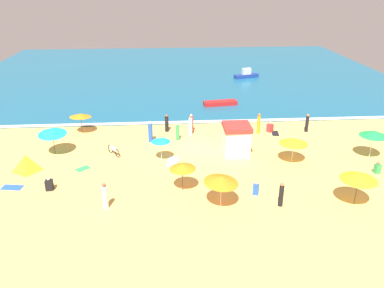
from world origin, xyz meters
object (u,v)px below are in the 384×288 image
object	(u,v)px
beachgoer_3	(150,132)
small_boat_1	(220,103)
beachgoer_0	(270,127)
beachgoer_5	(178,132)
beach_umbrella_0	(183,166)
beach_umbrella_4	(52,132)
beach_umbrella_7	(80,115)
small_boat_0	(246,75)
beachgoer_6	(49,185)
beachgoer_11	(256,189)
parked_bicycle	(114,150)
beachgoer_8	(377,168)
beach_umbrella_2	(161,140)
beachgoer_2	(307,123)
beachgoer_1	(190,126)
beach_umbrella_5	(359,177)
beach_umbrella_3	(374,133)
beachgoer_4	(281,195)
beachgoer_12	(105,197)
beachgoer_9	(191,124)
beachgoer_7	(259,123)
beach_tent	(27,163)
beach_umbrella_6	(294,141)
lifeguard_cabana	(236,139)
beach_umbrella_1	(221,180)

from	to	relation	value
beachgoer_3	small_boat_1	size ratio (longest dim) A/B	0.49
beachgoer_0	beachgoer_5	size ratio (longest dim) A/B	0.62
beach_umbrella_0	beach_umbrella_4	distance (m)	12.02
beach_umbrella_7	small_boat_0	size ratio (longest dim) A/B	0.72
beachgoer_6	beachgoer_11	distance (m)	13.90
beachgoer_3	beachgoer_6	world-z (taller)	beachgoer_3
beachgoer_3	beachgoer_6	xyz separation A→B (m)	(-6.62, -7.90, -0.50)
parked_bicycle	beachgoer_11	distance (m)	12.28
parked_bicycle	beachgoer_8	xyz separation A→B (m)	(19.69, -4.63, 0.03)
beach_umbrella_2	beachgoer_2	bearing A→B (deg)	21.01
parked_bicycle	beachgoer_8	bearing A→B (deg)	-13.23
beachgoer_3	beachgoer_8	size ratio (longest dim) A/B	2.00
beachgoer_1	beach_umbrella_5	bearing A→B (deg)	-52.20
beach_umbrella_3	beachgoer_1	xyz separation A→B (m)	(-13.98, 5.68, -1.19)
beach_umbrella_7	beachgoer_2	world-z (taller)	beach_umbrella_7
beachgoer_0	beachgoer_5	world-z (taller)	beachgoer_5
beach_umbrella_0	small_boat_1	distance (m)	19.08
beach_umbrella_0	beachgoer_4	xyz separation A→B (m)	(6.05, -2.40, -0.99)
beachgoer_2	beachgoer_8	world-z (taller)	beachgoer_2
beach_umbrella_5	small_boat_1	world-z (taller)	beach_umbrella_5
beach_umbrella_5	beach_umbrella_3	bearing A→B (deg)	56.68
beachgoer_0	small_boat_0	world-z (taller)	small_boat_0
beachgoer_2	beachgoer_4	distance (m)	13.74
beachgoer_2	beachgoer_12	xyz separation A→B (m)	(-16.94, -11.87, -0.01)
beach_umbrella_2	beachgoer_9	bearing A→B (deg)	64.84
beachgoer_6	beachgoer_9	xyz separation A→B (m)	(10.33, 10.01, 0.42)
beachgoer_3	beachgoer_7	size ratio (longest dim) A/B	0.97
beachgoer_0	beachgoer_8	bearing A→B (deg)	-56.67
beach_umbrella_3	beachgoer_8	distance (m)	3.24
beach_tent	beachgoer_1	size ratio (longest dim) A/B	0.98
beach_umbrella_3	beachgoer_12	size ratio (longest dim) A/B	1.59
beachgoer_12	small_boat_1	bearing A→B (deg)	63.68
beach_tent	beachgoer_9	distance (m)	14.54
beach_umbrella_4	beachgoer_8	xyz separation A→B (m)	(24.47, -5.09, -1.54)
beachgoer_3	beachgoer_5	bearing A→B (deg)	4.84
beach_umbrella_7	beachgoer_3	world-z (taller)	beach_umbrella_7
beach_tent	beachgoer_4	xyz separation A→B (m)	(17.42, -6.01, 0.13)
beach_umbrella_5	beachgoer_8	bearing A→B (deg)	48.09
beach_umbrella_6	beachgoer_6	world-z (taller)	beach_umbrella_6
lifeguard_cabana	beach_umbrella_5	distance (m)	10.25
beachgoer_9	beachgoer_0	bearing A→B (deg)	-3.93
beachgoer_3	beachgoer_7	world-z (taller)	beachgoer_7
beach_umbrella_7	beach_tent	distance (m)	8.01
beach_umbrella_1	beach_umbrella_6	world-z (taller)	beach_umbrella_1
beach_umbrella_2	beach_umbrella_4	world-z (taller)	beach_umbrella_4
beach_umbrella_3	beach_tent	distance (m)	26.59
beach_umbrella_7	beachgoer_9	bearing A→B (deg)	-2.47
beachgoer_11	beachgoer_12	bearing A→B (deg)	-174.05
beachgoer_3	beachgoer_12	world-z (taller)	beachgoer_3
beachgoer_5	beachgoer_12	world-z (taller)	beachgoer_12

